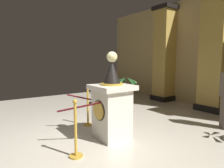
% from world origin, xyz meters
% --- Properties ---
extents(ground_plane, '(11.66, 11.66, 0.00)m').
position_xyz_m(ground_plane, '(0.00, 0.00, 0.00)').
color(ground_plane, beige).
extents(back_wall, '(11.66, 0.16, 3.99)m').
position_xyz_m(back_wall, '(0.00, 4.96, 1.99)').
color(back_wall, tan).
rests_on(back_wall, ground_plane).
extents(pedestal_clock, '(0.80, 0.80, 1.86)m').
position_xyz_m(pedestal_clock, '(0.04, 0.39, 0.72)').
color(pedestal_clock, silver).
rests_on(pedestal_clock, ground_plane).
extents(stanchion_near, '(0.24, 0.24, 1.03)m').
position_xyz_m(stanchion_near, '(-1.02, 0.38, 0.36)').
color(stanchion_near, gold).
rests_on(stanchion_near, ground_plane).
extents(stanchion_far, '(0.24, 0.24, 1.02)m').
position_xyz_m(stanchion_far, '(0.38, -0.61, 0.36)').
color(stanchion_far, gold).
rests_on(stanchion_far, ground_plane).
extents(velvet_rope, '(1.23, 1.22, 0.22)m').
position_xyz_m(velvet_rope, '(-0.32, -0.12, 0.79)').
color(velvet_rope, '#591419').
extents(column_left, '(0.81, 0.81, 3.83)m').
position_xyz_m(column_left, '(-2.14, 4.56, 1.90)').
color(column_left, black).
rests_on(column_left, ground_plane).
extents(column_centre_rear, '(0.93, 0.93, 3.83)m').
position_xyz_m(column_centre_rear, '(0.00, 4.56, 1.90)').
color(column_centre_rear, black).
rests_on(column_centre_rear, ground_plane).
extents(potted_palm_left, '(0.81, 0.82, 1.11)m').
position_xyz_m(potted_palm_left, '(-2.24, 2.60, 0.32)').
color(potted_palm_left, black).
rests_on(potted_palm_left, ground_plane).
extents(cafe_table, '(0.56, 0.56, 0.73)m').
position_xyz_m(cafe_table, '(-2.73, 2.12, 0.46)').
color(cafe_table, '#332D28').
rests_on(cafe_table, ground_plane).
extents(cafe_chair_red, '(0.55, 0.55, 0.96)m').
position_xyz_m(cafe_chair_red, '(-2.14, 2.03, 0.57)').
color(cafe_chair_red, black).
rests_on(cafe_chair_red, ground_plane).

